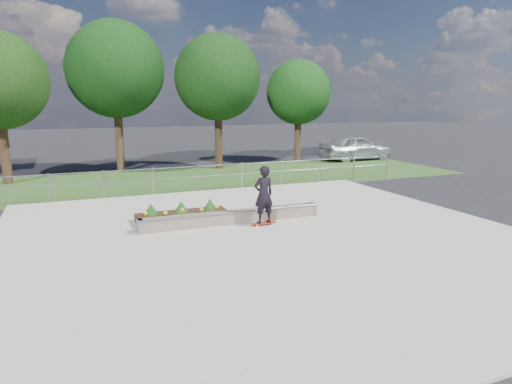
% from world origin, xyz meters
% --- Properties ---
extents(ground, '(120.00, 120.00, 0.00)m').
position_xyz_m(ground, '(0.00, 0.00, 0.00)').
color(ground, black).
rests_on(ground, ground).
extents(grass_verge, '(30.00, 8.00, 0.02)m').
position_xyz_m(grass_verge, '(0.00, 11.00, 0.01)').
color(grass_verge, '#2C4C1E').
rests_on(grass_verge, ground).
extents(concrete_slab, '(15.00, 15.00, 0.06)m').
position_xyz_m(concrete_slab, '(0.00, 0.00, 0.03)').
color(concrete_slab, '#ABA798').
rests_on(concrete_slab, ground).
extents(fence, '(20.06, 0.06, 1.20)m').
position_xyz_m(fence, '(0.00, 7.50, 0.77)').
color(fence, gray).
rests_on(fence, ground).
extents(tree_mid_left, '(5.25, 5.25, 8.25)m').
position_xyz_m(tree_mid_left, '(-2.50, 15.00, 5.61)').
color(tree_mid_left, '#332014').
rests_on(tree_mid_left, ground).
extents(tree_mid_right, '(4.90, 4.90, 7.70)m').
position_xyz_m(tree_mid_right, '(3.00, 14.00, 5.23)').
color(tree_mid_right, black).
rests_on(tree_mid_right, ground).
extents(tree_far_right, '(4.20, 4.20, 6.60)m').
position_xyz_m(tree_far_right, '(9.00, 15.50, 4.48)').
color(tree_far_right, '#322114').
rests_on(tree_far_right, ground).
extents(grind_ledge, '(6.00, 0.44, 0.43)m').
position_xyz_m(grind_ledge, '(-0.48, 1.86, 0.26)').
color(grind_ledge, '#6B5B4F').
rests_on(grind_ledge, concrete_slab).
extents(planter_bed, '(3.00, 1.20, 0.61)m').
position_xyz_m(planter_bed, '(-1.87, 2.82, 0.24)').
color(planter_bed, black).
rests_on(planter_bed, concrete_slab).
extents(skateboarder, '(0.80, 0.51, 1.91)m').
position_xyz_m(skateboarder, '(0.35, 1.24, 1.05)').
color(skateboarder, white).
rests_on(skateboarder, concrete_slab).
extents(parked_car, '(5.06, 2.17, 1.70)m').
position_xyz_m(parked_car, '(12.70, 14.21, 0.85)').
color(parked_car, '#ADB2B7').
rests_on(parked_car, ground).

